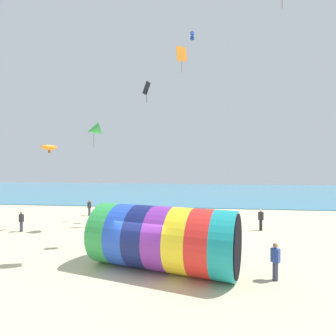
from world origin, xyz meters
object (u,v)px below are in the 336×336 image
Objects in this scene: kite_orange_parafoil at (49,147)px; kite_blue_box at (192,36)px; kite_black_diamond at (147,88)px; bystander_near_water at (21,221)px; kite_handler at (275,261)px; bystander_far_left at (261,220)px; bystander_mid_beach at (89,208)px; giant_inflatable_tube at (164,238)px; kite_orange_diamond at (181,54)px; kite_green_delta at (94,130)px.

kite_blue_box is (11.31, 4.94, 10.68)m from kite_orange_parafoil.
kite_black_diamond is 15.61m from bystander_near_water.
kite_orange_parafoil is 1.81× the size of kite_blue_box.
bystander_far_left is at bearing 81.00° from kite_handler.
bystander_mid_beach reaches higher than bystander_near_water.
kite_blue_box is at bearing 84.73° from giant_inflatable_tube.
bystander_far_left is (1.45, 9.18, 0.02)m from kite_handler.
kite_blue_box is 0.40× the size of kite_black_diamond.
kite_orange_diamond is 1.17× the size of kite_black_diamond.
kite_orange_diamond is 1.34× the size of bystander_far_left.
kite_blue_box is at bearing 23.58° from kite_orange_parafoil.
kite_orange_parafoil reaches higher than giant_inflatable_tube.
kite_orange_parafoil reaches higher than bystander_mid_beach.
kite_handler is at bearing -26.35° from kite_orange_parafoil.
kite_orange_diamond is at bearing 88.79° from giant_inflatable_tube.
kite_green_delta is 7.16m from kite_black_diamond.
giant_inflatable_tube is 4.52× the size of bystander_far_left.
kite_orange_parafoil is 0.62× the size of kite_orange_diamond.
kite_orange_diamond is at bearing -16.23° from bystander_mid_beach.
kite_green_delta is 1.25× the size of bystander_mid_beach.
kite_orange_parafoil is 10.24m from kite_black_diamond.
giant_inflatable_tube is at bearing -26.63° from bystander_near_water.
kite_orange_diamond is at bearing 23.05° from kite_green_delta.
giant_inflatable_tube is 4.88× the size of bystander_near_water.
kite_orange_parafoil is at bearing 145.77° from giant_inflatable_tube.
bystander_mid_beach is at bearing 165.06° from bystander_far_left.
kite_blue_box reaches higher than bystander_far_left.
kite_green_delta is at bearing -148.03° from kite_blue_box.
kite_green_delta is (3.67, 0.17, 1.36)m from kite_orange_parafoil.
kite_orange_parafoil is 17.82m from bystander_far_left.
kite_blue_box is at bearing 107.82° from kite_handler.
kite_orange_diamond is (10.43, 3.04, 8.21)m from kite_orange_parafoil.
bystander_far_left reaches higher than kite_handler.
kite_orange_parafoil is 8.26m from bystander_mid_beach.
kite_orange_diamond is 1.45× the size of bystander_near_water.
bystander_mid_beach is (2.56, 6.79, 0.02)m from bystander_near_water.
kite_orange_parafoil is at bearing -163.73° from kite_orange_diamond.
bystander_near_water is at bearing -172.24° from bystander_far_left.
bystander_near_water is (-13.07, -5.89, -16.48)m from kite_blue_box.
kite_orange_parafoil reaches higher than bystander_near_water.
kite_orange_parafoil is 0.88× the size of bystander_mid_beach.
kite_orange_parafoil is at bearing -177.39° from kite_green_delta.
kite_green_delta is (-7.65, -4.77, -9.32)m from kite_blue_box.
giant_inflatable_tube is 3.36× the size of kite_orange_diamond.
kite_black_diamond reaches higher than giant_inflatable_tube.
kite_handler reaches higher than bystander_near_water.
kite_handler is 0.73× the size of kite_orange_diamond.
giant_inflatable_tube is 13.41m from bystander_near_water.
kite_blue_box reaches higher than bystander_near_water.
kite_blue_box is 21.84m from bystander_near_water.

